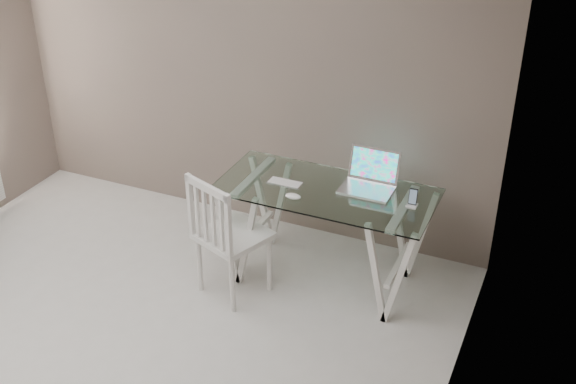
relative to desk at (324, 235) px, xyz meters
name	(u,v)px	position (x,y,z in m)	size (l,w,h in m)	color
room	(24,125)	(-0.98, -1.62, 1.33)	(4.50, 4.52, 2.71)	beige
desk	(324,235)	(0.00, 0.00, 0.00)	(1.50, 0.70, 0.75)	silver
chair	(224,232)	(-0.56, -0.45, 0.14)	(0.55, 0.55, 0.94)	silver
laptop	(370,179)	(0.26, 0.17, 0.42)	(0.36, 0.32, 0.25)	silver
keyboard	(285,183)	(-0.29, -0.02, 0.37)	(0.25, 0.11, 0.01)	silver
mouse	(293,196)	(-0.16, -0.20, 0.38)	(0.11, 0.06, 0.03)	white
phone_dock	(412,202)	(0.60, 0.02, 0.40)	(0.07, 0.07, 0.13)	white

